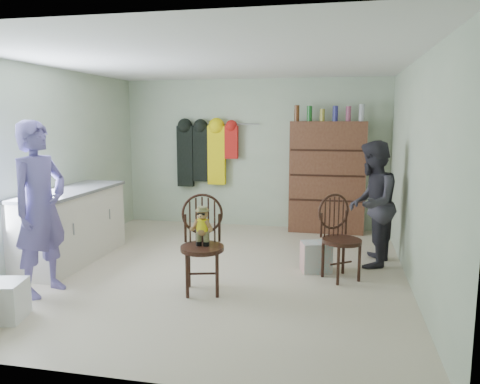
% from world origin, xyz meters
% --- Properties ---
extents(ground_plane, '(5.00, 5.00, 0.00)m').
position_xyz_m(ground_plane, '(0.00, 0.00, 0.00)').
color(ground_plane, beige).
rests_on(ground_plane, ground).
extents(room_walls, '(5.00, 5.00, 5.00)m').
position_xyz_m(room_walls, '(0.00, 0.53, 1.58)').
color(room_walls, '#B6C5A5').
rests_on(room_walls, ground).
extents(counter, '(0.64, 1.86, 0.94)m').
position_xyz_m(counter, '(-1.95, 0.00, 0.47)').
color(counter, silver).
rests_on(counter, ground).
extents(plastic_tub, '(0.45, 0.44, 0.36)m').
position_xyz_m(plastic_tub, '(-1.57, -1.79, 0.18)').
color(plastic_tub, white).
rests_on(plastic_tub, ground).
extents(chair_front, '(0.57, 0.57, 1.04)m').
position_xyz_m(chair_front, '(0.03, -0.70, 0.60)').
color(chair_front, '#391D14').
rests_on(chair_front, ground).
extents(chair_far, '(0.61, 0.61, 0.98)m').
position_xyz_m(chair_far, '(1.46, 0.02, 0.53)').
color(chair_far, '#391D14').
rests_on(chair_far, ground).
extents(striped_bag, '(0.41, 0.36, 0.36)m').
position_xyz_m(striped_bag, '(1.19, 0.20, 0.18)').
color(striped_bag, '#E58172').
rests_on(striped_bag, ground).
extents(person_left, '(0.56, 0.74, 1.83)m').
position_xyz_m(person_left, '(-1.61, -1.10, 0.92)').
color(person_left, '#61569F').
rests_on(person_left, ground).
extents(person_right, '(0.75, 0.88, 1.58)m').
position_xyz_m(person_right, '(1.85, 0.60, 0.79)').
color(person_right, '#2D2B33').
rests_on(person_right, ground).
extents(dresser, '(1.20, 0.39, 2.06)m').
position_xyz_m(dresser, '(1.25, 2.30, 0.91)').
color(dresser, brown).
rests_on(dresser, ground).
extents(coat_rack, '(1.42, 0.12, 1.09)m').
position_xyz_m(coat_rack, '(-0.83, 2.38, 1.25)').
color(coat_rack, '#99999E').
rests_on(coat_rack, ground).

